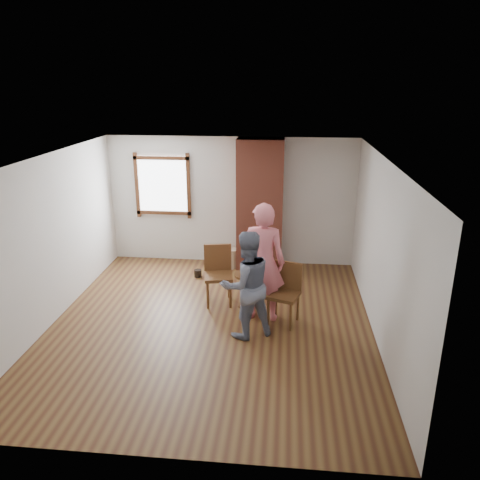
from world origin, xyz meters
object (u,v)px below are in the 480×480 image
at_px(dining_chair_left, 218,271).
at_px(side_table, 246,285).
at_px(stoneware_crock, 231,258).
at_px(man, 246,285).
at_px(dining_chair_right, 285,290).
at_px(person_pink, 263,262).

distance_m(dining_chair_left, side_table, 0.55).
relative_size(stoneware_crock, man, 0.24).
relative_size(stoneware_crock, dining_chair_right, 0.41).
height_order(stoneware_crock, dining_chair_right, dining_chair_right).
distance_m(stoneware_crock, dining_chair_right, 2.44).
distance_m(dining_chair_left, dining_chair_right, 1.29).
bearing_deg(stoneware_crock, dining_chair_right, -62.39).
bearing_deg(person_pink, dining_chair_left, -28.12).
relative_size(dining_chair_left, side_table, 1.67).
relative_size(man, person_pink, 0.86).
relative_size(dining_chair_left, man, 0.61).
distance_m(dining_chair_right, side_table, 0.79).
bearing_deg(dining_chair_left, dining_chair_right, -37.84).
bearing_deg(dining_chair_left, side_table, -28.89).
distance_m(dining_chair_right, man, 0.80).
xyz_separation_m(dining_chair_right, man, (-0.57, -0.49, 0.28)).
bearing_deg(dining_chair_left, stoneware_crock, 78.44).
xyz_separation_m(dining_chair_left, person_pink, (0.78, -0.52, 0.40)).
xyz_separation_m(stoneware_crock, person_pink, (0.76, -2.08, 0.76)).
xyz_separation_m(dining_chair_right, person_pink, (-0.37, 0.07, 0.42)).
bearing_deg(dining_chair_right, side_table, 165.11).
bearing_deg(dining_chair_right, stoneware_crock, 135.98).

